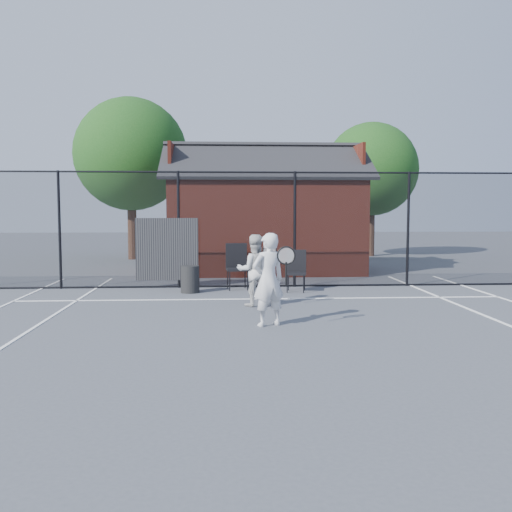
{
  "coord_description": "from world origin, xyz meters",
  "views": [
    {
      "loc": [
        -0.89,
        -9.71,
        2.04
      ],
      "look_at": [
        -0.21,
        1.54,
        1.1
      ],
      "focal_mm": 40.0,
      "sensor_mm": 36.0,
      "label": 1
    }
  ],
  "objects": [
    {
      "name": "court_lines",
      "position": [
        0.0,
        -1.32,
        0.01
      ],
      "size": [
        11.02,
        18.0,
        0.01
      ],
      "color": "white",
      "rests_on": "ground"
    },
    {
      "name": "chair_left",
      "position": [
        0.92,
        4.1,
        0.5
      ],
      "size": [
        0.57,
        0.58,
        1.0
      ],
      "primitive_type": "cube",
      "rotation": [
        0.0,
        0.0,
        -0.19
      ],
      "color": "black",
      "rests_on": "ground"
    },
    {
      "name": "fence",
      "position": [
        -0.3,
        5.0,
        1.45
      ],
      "size": [
        22.04,
        3.0,
        3.0
      ],
      "color": "black",
      "rests_on": "ground"
    },
    {
      "name": "tree_right",
      "position": [
        5.5,
        14.5,
        3.71
      ],
      "size": [
        3.97,
        3.97,
        5.7
      ],
      "color": "#311D13",
      "rests_on": "ground"
    },
    {
      "name": "ground",
      "position": [
        0.0,
        0.0,
        0.0
      ],
      "size": [
        80.0,
        80.0,
        0.0
      ],
      "primitive_type": "plane",
      "color": "#4A4D54",
      "rests_on": "ground"
    },
    {
      "name": "tree_left",
      "position": [
        -4.5,
        13.5,
        4.19
      ],
      "size": [
        4.48,
        4.48,
        6.44
      ],
      "color": "#311D13",
      "rests_on": "ground"
    },
    {
      "name": "player_front",
      "position": [
        -0.08,
        0.07,
        0.81
      ],
      "size": [
        0.78,
        0.63,
        1.62
      ],
      "color": "silver",
      "rests_on": "ground"
    },
    {
      "name": "chair_right",
      "position": [
        -0.5,
        4.6,
        0.57
      ],
      "size": [
        0.6,
        0.62,
        1.13
      ],
      "primitive_type": "cube",
      "rotation": [
        0.0,
        0.0,
        0.11
      ],
      "color": "black",
      "rests_on": "ground"
    },
    {
      "name": "clubhouse",
      "position": [
        0.5,
        9.0,
        1.61
      ],
      "size": [
        6.5,
        4.36,
        4.19
      ],
      "color": "maroon",
      "rests_on": "ground"
    },
    {
      "name": "waste_bin",
      "position": [
        -1.67,
        4.1,
        0.33
      ],
      "size": [
        0.47,
        0.47,
        0.66
      ],
      "primitive_type": "cylinder",
      "rotation": [
        0.0,
        0.0,
        -0.05
      ],
      "color": "#252525",
      "rests_on": "ground"
    },
    {
      "name": "player_back",
      "position": [
        -0.22,
        2.12,
        0.75
      ],
      "size": [
        0.83,
        0.62,
        1.5
      ],
      "color": "silver",
      "rests_on": "ground"
    }
  ]
}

